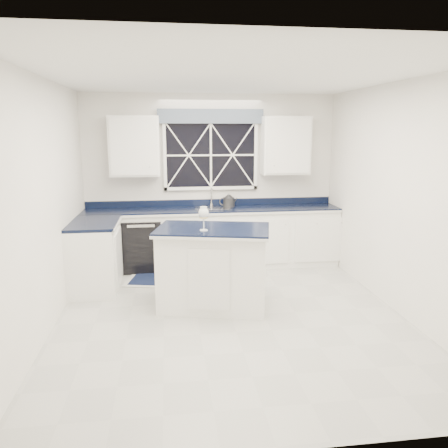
{
  "coord_description": "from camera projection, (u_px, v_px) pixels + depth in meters",
  "views": [
    {
      "loc": [
        -0.7,
        -4.75,
        2.15
      ],
      "look_at": [
        -0.03,
        0.4,
        1.02
      ],
      "focal_mm": 35.0,
      "sensor_mm": 36.0,
      "label": 1
    }
  ],
  "objects": [
    {
      "name": "ground",
      "position": [
        231.0,
        316.0,
        5.15
      ],
      "size": [
        4.5,
        4.5,
        0.0
      ],
      "primitive_type": "plane",
      "color": "#A6A6A1",
      "rests_on": "ground"
    },
    {
      "name": "back_wall",
      "position": [
        211.0,
        180.0,
        7.04
      ],
      "size": [
        4.0,
        0.1,
        2.7
      ],
      "primitive_type": "cube",
      "color": "white",
      "rests_on": "ground"
    },
    {
      "name": "base_cabinets",
      "position": [
        193.0,
        242.0,
        6.74
      ],
      "size": [
        3.99,
        1.6,
        0.9
      ],
      "color": "white",
      "rests_on": "ground"
    },
    {
      "name": "countertop",
      "position": [
        213.0,
        210.0,
        6.84
      ],
      "size": [
        3.98,
        0.64,
        0.04
      ],
      "primitive_type": "cube",
      "color": "black",
      "rests_on": "base_cabinets"
    },
    {
      "name": "dishwasher",
      "position": [
        143.0,
        243.0,
        6.81
      ],
      "size": [
        0.6,
        0.58,
        0.82
      ],
      "primitive_type": "cube",
      "color": "black",
      "rests_on": "ground"
    },
    {
      "name": "window",
      "position": [
        211.0,
        150.0,
        6.89
      ],
      "size": [
        1.65,
        0.09,
        1.26
      ],
      "color": "black",
      "rests_on": "ground"
    },
    {
      "name": "upper_cabinets",
      "position": [
        212.0,
        146.0,
        6.76
      ],
      "size": [
        3.1,
        0.34,
        0.9
      ],
      "color": "white",
      "rests_on": "ground"
    },
    {
      "name": "faucet",
      "position": [
        211.0,
        196.0,
        6.99
      ],
      "size": [
        0.05,
        0.2,
        0.3
      ],
      "color": "#BAB9BC",
      "rests_on": "countertop"
    },
    {
      "name": "island",
      "position": [
        213.0,
        267.0,
        5.33
      ],
      "size": [
        1.48,
        1.09,
        1.0
      ],
      "rotation": [
        0.0,
        0.0,
        -0.23
      ],
      "color": "white",
      "rests_on": "ground"
    },
    {
      "name": "rug",
      "position": [
        167.0,
        279.0,
        6.36
      ],
      "size": [
        1.27,
        0.92,
        0.02
      ],
      "rotation": [
        0.0,
        0.0,
        -0.21
      ],
      "color": "beige",
      "rests_on": "ground"
    },
    {
      "name": "kettle",
      "position": [
        229.0,
        201.0,
        6.96
      ],
      "size": [
        0.3,
        0.19,
        0.21
      ],
      "rotation": [
        0.0,
        0.0,
        0.07
      ],
      "color": "#2D2D2F",
      "rests_on": "countertop"
    },
    {
      "name": "wine_glass",
      "position": [
        204.0,
        214.0,
        5.04
      ],
      "size": [
        0.12,
        0.12,
        0.28
      ],
      "color": "white",
      "rests_on": "island"
    },
    {
      "name": "soap_bottle",
      "position": [
        229.0,
        200.0,
        6.95
      ],
      "size": [
        0.12,
        0.12,
        0.21
      ],
      "primitive_type": "imported",
      "rotation": [
        0.0,
        0.0,
        0.31
      ],
      "color": "silver",
      "rests_on": "countertop"
    }
  ]
}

